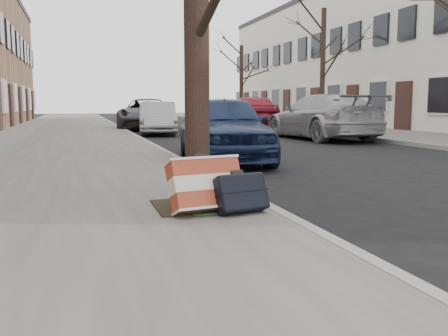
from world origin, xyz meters
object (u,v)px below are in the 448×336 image
object	(u,v)px
suitcase_red	(206,185)
car_near_mid	(158,118)
car_near_front	(223,128)
suitcase_navy	(241,193)

from	to	relation	value
suitcase_red	car_near_mid	bearing A→B (deg)	71.76
car_near_front	car_near_mid	world-z (taller)	car_near_front
car_near_mid	car_near_front	bearing A→B (deg)	-83.27
car_near_front	car_near_mid	bearing A→B (deg)	96.96
suitcase_navy	car_near_front	distance (m)	5.56
suitcase_red	suitcase_navy	distance (m)	0.35
car_near_front	car_near_mid	xyz separation A→B (m)	(0.11, 9.46, -0.06)
suitcase_red	car_near_front	bearing A→B (deg)	60.78
suitcase_red	car_near_front	distance (m)	5.52
suitcase_red	suitcase_navy	xyz separation A→B (m)	(0.32, -0.12, -0.07)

